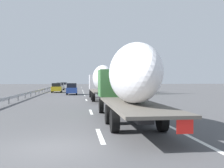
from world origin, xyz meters
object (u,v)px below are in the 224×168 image
(car_white_van, at_px, (64,85))
(car_yellow_coupe, at_px, (57,88))
(truck_trailing, at_px, (128,79))
(car_silver_hatch, at_px, (60,86))
(car_blue_sedan, at_px, (72,89))
(road_sign, at_px, (107,80))
(truck_lead, at_px, (102,80))

(car_white_van, height_order, car_yellow_coupe, car_yellow_coupe)
(truck_trailing, xyz_separation_m, car_yellow_coupe, (38.40, 6.92, -1.49))
(car_white_van, bearing_deg, truck_trailing, -173.73)
(truck_trailing, relative_size, car_silver_hatch, 3.33)
(car_yellow_coupe, xyz_separation_m, car_blue_sedan, (-8.24, -3.10, 0.02))
(road_sign, bearing_deg, truck_lead, 172.51)
(car_white_van, distance_m, road_sign, 24.16)
(car_white_van, bearing_deg, truck_lead, -171.35)
(road_sign, bearing_deg, car_yellow_coupe, 104.64)
(truck_lead, height_order, car_blue_sedan, truck_lead)
(truck_trailing, height_order, car_yellow_coupe, truck_trailing)
(road_sign, bearing_deg, car_silver_hatch, 41.02)
(car_yellow_coupe, relative_size, car_blue_sedan, 1.01)
(truck_trailing, distance_m, car_silver_hatch, 53.42)
(truck_lead, bearing_deg, car_blue_sedan, 16.75)
(truck_trailing, relative_size, car_white_van, 3.07)
(car_white_van, relative_size, car_silver_hatch, 1.08)
(truck_lead, distance_m, car_blue_sedan, 13.35)
(truck_trailing, relative_size, road_sign, 3.98)
(road_sign, bearing_deg, truck_trailing, 175.68)
(truck_lead, height_order, car_yellow_coupe, truck_lead)
(car_white_van, bearing_deg, car_blue_sedan, -174.61)
(truck_lead, xyz_separation_m, car_silver_hatch, (35.46, 7.24, -1.45))
(car_blue_sedan, height_order, road_sign, road_sign)
(truck_lead, relative_size, car_white_van, 3.22)
(truck_lead, height_order, road_sign, truck_lead)
(car_white_van, xyz_separation_m, road_sign, (-21.94, -10.02, 1.43))
(car_silver_hatch, xyz_separation_m, road_sign, (-11.89, -10.34, 1.43))
(car_yellow_coupe, bearing_deg, road_sign, -75.36)
(truck_lead, height_order, car_white_van, truck_lead)
(car_white_van, height_order, car_blue_sedan, car_blue_sedan)
(truck_trailing, bearing_deg, car_yellow_coupe, 10.22)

